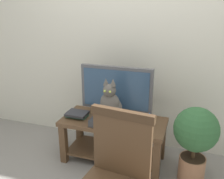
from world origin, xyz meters
TOP-DOWN VIEW (x-y plane):
  - back_wall at (0.00, 1.00)m, footprint 7.00×0.12m
  - tv_stand at (-0.07, 0.47)m, footprint 1.10×0.50m
  - tv at (-0.07, 0.56)m, footprint 0.77×0.20m
  - media_box at (-0.07, 0.37)m, footprint 0.39×0.27m
  - cat at (-0.07, 0.35)m, footprint 0.23×0.29m
  - wooden_chair at (0.24, -0.47)m, footprint 0.50×0.50m
  - book_stack at (-0.47, 0.43)m, footprint 0.24×0.18m
  - potted_plant at (0.76, 0.39)m, footprint 0.42×0.42m

SIDE VIEW (x-z plane):
  - tv_stand at x=-0.07m, z-range 0.09..0.57m
  - potted_plant at x=0.76m, z-range 0.09..0.86m
  - book_stack at x=-0.47m, z-range 0.49..0.54m
  - media_box at x=-0.07m, z-range 0.49..0.55m
  - wooden_chair at x=0.24m, z-range 0.08..1.07m
  - cat at x=-0.07m, z-range 0.50..0.93m
  - tv at x=-0.07m, z-range 0.50..1.06m
  - back_wall at x=0.00m, z-range 0.00..2.80m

